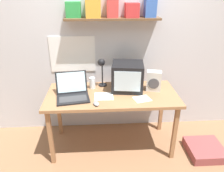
% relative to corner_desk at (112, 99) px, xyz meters
% --- Properties ---
extents(ground_plane, '(12.00, 12.00, 0.00)m').
position_rel_corner_desk_xyz_m(ground_plane, '(0.00, 0.00, -0.68)').
color(ground_plane, '#916646').
extents(back_wall, '(5.60, 0.24, 2.60)m').
position_rel_corner_desk_xyz_m(back_wall, '(-0.00, 0.48, 0.63)').
color(back_wall, silver).
rests_on(back_wall, ground_plane).
extents(corner_desk, '(1.54, 0.70, 0.74)m').
position_rel_corner_desk_xyz_m(corner_desk, '(0.00, 0.00, 0.00)').
color(corner_desk, '#A16F48').
rests_on(corner_desk, ground_plane).
extents(crt_monitor, '(0.41, 0.39, 0.33)m').
position_rel_corner_desk_xyz_m(crt_monitor, '(0.19, 0.12, 0.23)').
color(crt_monitor, black).
rests_on(crt_monitor, corner_desk).
extents(laptop, '(0.41, 0.41, 0.26)m').
position_rel_corner_desk_xyz_m(laptop, '(-0.46, -0.04, 0.13)').
color(laptop, black).
rests_on(laptop, corner_desk).
extents(desk_lamp, '(0.11, 0.15, 0.37)m').
position_rel_corner_desk_xyz_m(desk_lamp, '(-0.11, 0.20, 0.33)').
color(desk_lamp, black).
rests_on(desk_lamp, corner_desk).
extents(juice_glass, '(0.08, 0.08, 0.14)m').
position_rel_corner_desk_xyz_m(juice_glass, '(-0.23, 0.17, 0.13)').
color(juice_glass, white).
rests_on(juice_glass, corner_desk).
extents(space_heater, '(0.19, 0.15, 0.24)m').
position_rel_corner_desk_xyz_m(space_heater, '(0.51, 0.07, 0.19)').
color(space_heater, silver).
rests_on(space_heater, corner_desk).
extents(computer_mouse, '(0.08, 0.12, 0.03)m').
position_rel_corner_desk_xyz_m(computer_mouse, '(-0.18, -0.25, 0.08)').
color(computer_mouse, gray).
rests_on(computer_mouse, corner_desk).
extents(printed_handout, '(0.22, 0.19, 0.00)m').
position_rel_corner_desk_xyz_m(printed_handout, '(-0.10, -0.07, 0.07)').
color(printed_handout, white).
rests_on(printed_handout, corner_desk).
extents(loose_paper_near_laptop, '(0.22, 0.20, 0.00)m').
position_rel_corner_desk_xyz_m(loose_paper_near_laptop, '(0.33, -0.15, 0.07)').
color(loose_paper_near_laptop, white).
rests_on(loose_paper_near_laptop, corner_desk).
extents(open_notebook, '(0.25, 0.22, 0.00)m').
position_rel_corner_desk_xyz_m(open_notebook, '(-0.49, 0.22, 0.07)').
color(open_notebook, white).
rests_on(open_notebook, corner_desk).
extents(floor_cushion, '(0.43, 0.43, 0.11)m').
position_rel_corner_desk_xyz_m(floor_cushion, '(1.14, -0.25, -0.62)').
color(floor_cushion, '#944444').
rests_on(floor_cushion, ground_plane).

